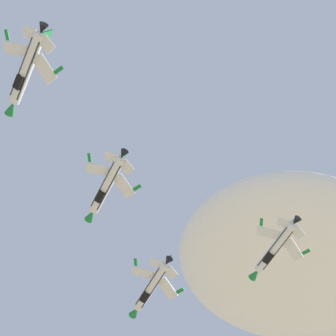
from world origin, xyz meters
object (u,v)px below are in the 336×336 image
(fighter_jet_lead, at_px, (151,287))
(fighter_jet_right_wing, at_px, (275,249))
(fighter_jet_left_outer, at_px, (26,70))
(fighter_jet_left_wing, at_px, (106,186))

(fighter_jet_lead, relative_size, fighter_jet_right_wing, 1.00)
(fighter_jet_left_outer, bearing_deg, fighter_jet_right_wing, 15.60)
(fighter_jet_left_wing, height_order, fighter_jet_left_outer, fighter_jet_left_wing)
(fighter_jet_lead, xyz_separation_m, fighter_jet_left_outer, (-34.65, -29.24, 2.35))
(fighter_jet_lead, distance_m, fighter_jet_right_wing, 23.59)
(fighter_jet_lead, xyz_separation_m, fighter_jet_left_wing, (-15.43, -14.28, 4.03))
(fighter_jet_left_outer, bearing_deg, fighter_jet_left_wing, 38.82)
(fighter_jet_left_outer, bearing_deg, fighter_jet_lead, 41.09)
(fighter_jet_left_wing, relative_size, fighter_jet_left_outer, 1.00)
(fighter_jet_lead, bearing_deg, fighter_jet_left_outer, -138.91)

